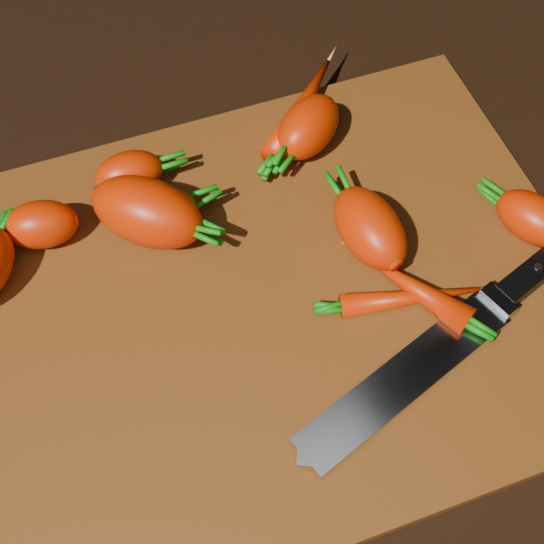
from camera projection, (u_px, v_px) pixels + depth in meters
name	position (u px, v px, depth m)	size (l,w,h in m)	color
ground	(276.00, 304.00, 0.62)	(2.00, 2.00, 0.01)	black
cutting_board	(276.00, 297.00, 0.61)	(0.50, 0.40, 0.01)	#572C0D
carrot_1	(41.00, 225.00, 0.62)	(0.06, 0.04, 0.04)	red
carrot_2	(147.00, 212.00, 0.62)	(0.10, 0.06, 0.06)	red
carrot_3	(370.00, 228.00, 0.61)	(0.08, 0.05, 0.05)	red
carrot_4	(308.00, 127.00, 0.67)	(0.07, 0.05, 0.05)	red
carrot_5	(130.00, 173.00, 0.65)	(0.06, 0.04, 0.04)	red
carrot_6	(534.00, 219.00, 0.62)	(0.07, 0.04, 0.04)	red
carrot_7	(302.00, 107.00, 0.70)	(0.13, 0.03, 0.03)	red
carrot_8	(411.00, 298.00, 0.60)	(0.11, 0.02, 0.02)	red
carrot_9	(416.00, 289.00, 0.60)	(0.10, 0.02, 0.02)	red
carrot_10	(163.00, 216.00, 0.62)	(0.06, 0.04, 0.04)	red
knife	(422.00, 363.00, 0.57)	(0.31, 0.13, 0.02)	gray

